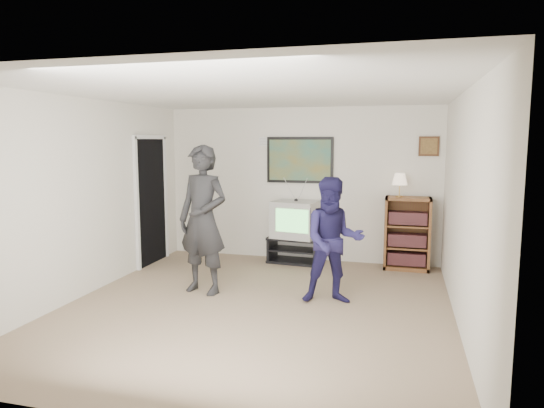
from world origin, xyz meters
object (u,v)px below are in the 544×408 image
at_px(media_stand, 295,250).
at_px(bookshelf, 407,233).
at_px(person_tall, 203,220).
at_px(person_short, 333,241).
at_px(crt_television, 296,219).

bearing_deg(media_stand, bookshelf, 6.30).
xyz_separation_m(bookshelf, person_tall, (-2.56, -1.88, 0.40)).
bearing_deg(bookshelf, person_tall, -143.75).
xyz_separation_m(media_stand, person_short, (0.87, -1.80, 0.56)).
xyz_separation_m(crt_television, person_short, (0.85, -1.80, 0.06)).
bearing_deg(person_tall, person_short, 13.44).
bearing_deg(person_tall, media_stand, 78.72).
height_order(crt_television, bookshelf, bookshelf).
bearing_deg(person_tall, bookshelf, 48.86).
distance_m(crt_television, bookshelf, 1.74).
distance_m(bookshelf, person_tall, 3.20).
height_order(media_stand, bookshelf, bookshelf).
distance_m(media_stand, crt_television, 0.50).
xyz_separation_m(media_stand, person_tall, (-0.81, -1.83, 0.75)).
bearing_deg(crt_television, bookshelf, 11.11).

